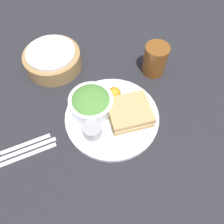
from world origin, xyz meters
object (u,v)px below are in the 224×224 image
object	(u,v)px
sandwich	(129,112)
dressing_cup	(92,130)
salad_bowl	(91,102)
drink_glass	(155,60)
spoon	(26,144)
knife	(27,149)
bread_basket	(53,59)
plate	(112,116)
fork	(28,154)

from	to	relation	value
sandwich	dressing_cup	bearing A→B (deg)	-160.14
salad_bowl	drink_glass	size ratio (longest dim) A/B	1.25
spoon	knife	bearing A→B (deg)	90.00
dressing_cup	spoon	world-z (taller)	dressing_cup
salad_bowl	sandwich	bearing A→B (deg)	-23.66
drink_glass	bread_basket	bearing A→B (deg)	167.66
dressing_cup	plate	bearing A→B (deg)	38.44
salad_bowl	dressing_cup	xyz separation A→B (m)	(-0.01, -0.09, -0.01)
bread_basket	knife	world-z (taller)	bread_basket
dressing_cup	fork	size ratio (longest dim) A/B	0.34
plate	dressing_cup	xyz separation A→B (m)	(-0.07, -0.05, 0.03)
bread_basket	knife	bearing A→B (deg)	-105.27
salad_bowl	dressing_cup	world-z (taller)	salad_bowl
spoon	salad_bowl	bearing A→B (deg)	-171.22
salad_bowl	spoon	xyz separation A→B (m)	(-0.21, -0.09, -0.04)
sandwich	spoon	bearing A→B (deg)	-172.78
plate	salad_bowl	world-z (taller)	salad_bowl
sandwich	knife	world-z (taller)	sandwich
plate	drink_glass	xyz separation A→B (m)	(0.18, 0.17, 0.05)
dressing_cup	bread_basket	xyz separation A→B (m)	(-0.11, 0.31, -0.00)
sandwich	bread_basket	size ratio (longest dim) A/B	0.68
sandwich	drink_glass	xyz separation A→B (m)	(0.13, 0.18, 0.02)
plate	knife	bearing A→B (deg)	-165.55
salad_bowl	drink_glass	world-z (taller)	drink_glass
plate	fork	world-z (taller)	plate
dressing_cup	drink_glass	xyz separation A→B (m)	(0.25, 0.23, 0.02)
plate	knife	size ratio (longest dim) A/B	1.71
bread_basket	sandwich	bearing A→B (deg)	-48.94
fork	knife	bearing A→B (deg)	-90.00
dressing_cup	fork	bearing A→B (deg)	-170.41
knife	spoon	bearing A→B (deg)	-90.00
plate	spoon	world-z (taller)	plate
drink_glass	salad_bowl	bearing A→B (deg)	-150.36
plate	drink_glass	size ratio (longest dim) A/B	2.69
spoon	dressing_cup	bearing A→B (deg)	164.91
fork	dressing_cup	bearing A→B (deg)	175.15
fork	spoon	world-z (taller)	same
drink_glass	knife	size ratio (longest dim) A/B	0.64
dressing_cup	fork	xyz separation A→B (m)	(-0.19, -0.03, -0.03)
salad_bowl	drink_glass	distance (m)	0.27
plate	dressing_cup	size ratio (longest dim) A/B	5.26
dressing_cup	bread_basket	bearing A→B (deg)	109.79
knife	dressing_cup	bearing A→B (deg)	169.95
sandwich	knife	xyz separation A→B (m)	(-0.32, -0.06, -0.03)
bread_basket	spoon	xyz separation A→B (m)	(-0.09, -0.30, -0.03)
sandwich	dressing_cup	distance (m)	0.13
plate	spoon	size ratio (longest dim) A/B	2.00
salad_bowl	bread_basket	distance (m)	0.24
dressing_cup	knife	world-z (taller)	dressing_cup
dressing_cup	bread_basket	size ratio (longest dim) A/B	0.28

